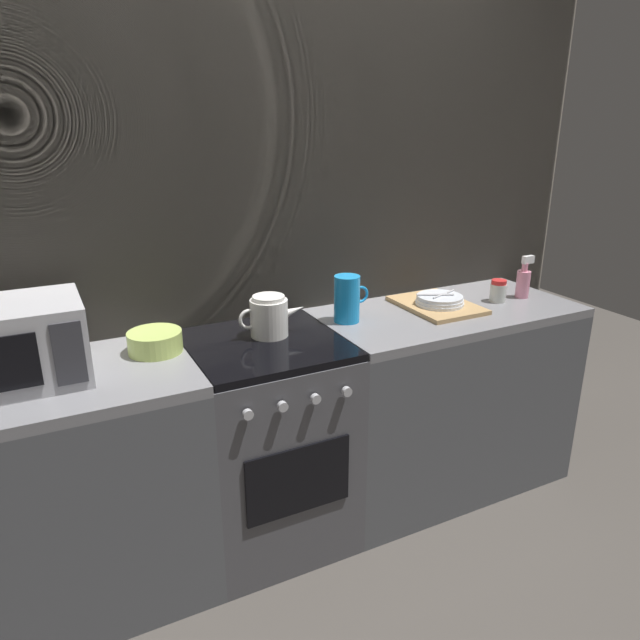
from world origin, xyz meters
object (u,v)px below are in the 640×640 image
mixing_bowl (155,342)px  pitcher (347,299)px  kettle (269,316)px  dish_pile (438,303)px  microwave (9,344)px  stove_unit (268,442)px  spice_jar (498,291)px  spray_bottle (523,281)px

mixing_bowl → pitcher: (0.81, -0.02, 0.06)m
kettle → pitcher: size_ratio=1.42×
kettle → dish_pile: kettle is taller
kettle → dish_pile: (0.82, -0.02, -0.06)m
microwave → kettle: (0.91, 0.03, -0.05)m
stove_unit → spice_jar: 1.28m
microwave → spray_bottle: (2.20, -0.04, -0.06)m
stove_unit → microwave: microwave is taller
stove_unit → dish_pile: bearing=2.4°
mixing_bowl → spice_jar: spice_jar is taller
kettle → microwave: bearing=-178.4°
pitcher → dish_pile: pitcher is taller
dish_pile → spice_jar: bearing=-8.9°
mixing_bowl → spray_bottle: bearing=-3.3°
stove_unit → mixing_bowl: 0.64m
stove_unit → microwave: (-0.87, 0.03, 0.59)m
stove_unit → dish_pile: dish_pile is taller
kettle → dish_pile: bearing=-1.2°
kettle → mixing_bowl: (-0.44, 0.03, -0.04)m
pitcher → spice_jar: (0.77, -0.08, -0.05)m
kettle → pitcher: pitcher is taller
kettle → mixing_bowl: kettle is taller
dish_pile → kettle: bearing=178.8°
stove_unit → spray_bottle: 1.43m
pitcher → dish_pile: (0.46, -0.03, -0.08)m
pitcher → spray_bottle: (0.93, -0.08, -0.02)m
kettle → dish_pile: size_ratio=0.71×
stove_unit → pitcher: 0.69m
stove_unit → mixing_bowl: (-0.40, 0.09, 0.49)m
microwave → pitcher: microwave is taller
kettle → mixing_bowl: 0.45m
stove_unit → mixing_bowl: size_ratio=4.50×
pitcher → mixing_bowl: bearing=178.5°
spice_jar → mixing_bowl: bearing=176.4°
stove_unit → dish_pile: (0.86, 0.04, 0.47)m
kettle → pitcher: 0.36m
stove_unit → kettle: kettle is taller
mixing_bowl → dish_pile: 1.27m
spray_bottle → pitcher: bearing=175.2°
spice_jar → kettle: bearing=176.7°
microwave → mixing_bowl: (0.47, 0.06, -0.10)m
microwave → mixing_bowl: microwave is taller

